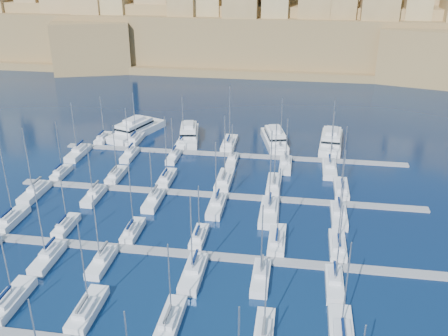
% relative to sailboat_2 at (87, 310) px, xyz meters
% --- Properties ---
extents(ground, '(600.00, 600.00, 0.00)m').
position_rel_sailboat_2_xyz_m(ground, '(11.44, 28.41, -0.75)').
color(ground, '#030E32').
rests_on(ground, ground).
extents(pontoon_mid_near, '(84.00, 2.00, 0.40)m').
position_rel_sailboat_2_xyz_m(pontoon_mid_near, '(11.44, 16.41, -0.55)').
color(pontoon_mid_near, slate).
rests_on(pontoon_mid_near, ground).
extents(pontoon_mid_far, '(84.00, 2.00, 0.40)m').
position_rel_sailboat_2_xyz_m(pontoon_mid_far, '(11.44, 38.41, -0.55)').
color(pontoon_mid_far, slate).
rests_on(pontoon_mid_far, ground).
extents(pontoon_far, '(84.00, 2.00, 0.40)m').
position_rel_sailboat_2_xyz_m(pontoon_far, '(11.44, 60.41, -0.55)').
color(pontoon_far, slate).
rests_on(pontoon_far, ground).
extents(sailboat_1, '(2.95, 9.84, 13.76)m').
position_rel_sailboat_2_xyz_m(sailboat_1, '(-11.59, 0.21, -0.01)').
color(sailboat_1, silver).
rests_on(sailboat_1, ground).
extents(sailboat_2, '(2.82, 9.41, 14.98)m').
position_rel_sailboat_2_xyz_m(sailboat_2, '(0.00, 0.00, 0.00)').
color(sailboat_2, silver).
rests_on(sailboat_2, ground).
extents(sailboat_3, '(2.68, 8.94, 12.65)m').
position_rel_sailboat_2_xyz_m(sailboat_3, '(11.91, -0.23, -0.02)').
color(sailboat_3, silver).
rests_on(sailboat_3, ground).
extents(sailboat_4, '(2.47, 8.24, 12.03)m').
position_rel_sailboat_2_xyz_m(sailboat_4, '(24.56, -0.57, -0.04)').
color(sailboat_4, silver).
rests_on(sailboat_4, ground).
extents(sailboat_5, '(3.10, 10.33, 14.63)m').
position_rel_sailboat_2_xyz_m(sailboat_5, '(34.49, 0.45, 0.01)').
color(sailboat_5, silver).
rests_on(sailboat_5, ground).
extents(sailboat_12, '(2.71, 9.04, 14.78)m').
position_rel_sailboat_2_xyz_m(sailboat_12, '(-23.99, 21.82, -0.00)').
color(sailboat_12, silver).
rests_on(sailboat_12, ground).
extents(sailboat_13, '(2.31, 7.69, 11.12)m').
position_rel_sailboat_2_xyz_m(sailboat_13, '(-13.00, 21.15, -0.05)').
color(sailboat_13, silver).
rests_on(sailboat_13, ground).
extents(sailboat_14, '(2.38, 7.92, 13.89)m').
position_rel_sailboat_2_xyz_m(sailboat_14, '(-0.50, 21.27, -0.02)').
color(sailboat_14, silver).
rests_on(sailboat_14, ground).
extents(sailboat_15, '(2.25, 7.50, 10.62)m').
position_rel_sailboat_2_xyz_m(sailboat_15, '(11.49, 21.06, -0.05)').
color(sailboat_15, silver).
rests_on(sailboat_15, ground).
extents(sailboat_16, '(2.82, 9.41, 14.31)m').
position_rel_sailboat_2_xyz_m(sailboat_16, '(24.94, 22.00, -0.01)').
color(sailboat_16, silver).
rests_on(sailboat_16, ground).
extents(sailboat_17, '(2.70, 8.98, 12.92)m').
position_rel_sailboat_2_xyz_m(sailboat_17, '(35.12, 21.79, -0.02)').
color(sailboat_17, silver).
rests_on(sailboat_17, ground).
extents(sailboat_19, '(2.62, 8.72, 14.47)m').
position_rel_sailboat_2_xyz_m(sailboat_19, '(-11.45, 11.16, -0.01)').
color(sailboat_19, silver).
rests_on(sailboat_19, ground).
extents(sailboat_20, '(2.49, 8.31, 13.24)m').
position_rel_sailboat_2_xyz_m(sailboat_20, '(-2.37, 11.36, -0.02)').
color(sailboat_20, silver).
rests_on(sailboat_20, ground).
extents(sailboat_21, '(2.94, 9.78, 14.66)m').
position_rel_sailboat_2_xyz_m(sailboat_21, '(12.75, 10.64, 0.00)').
color(sailboat_21, silver).
rests_on(sailboat_21, ground).
extents(sailboat_22, '(2.60, 8.67, 13.75)m').
position_rel_sailboat_2_xyz_m(sailboat_22, '(23.12, 11.19, -0.02)').
color(sailboat_22, silver).
rests_on(sailboat_22, ground).
extents(sailboat_23, '(2.56, 8.54, 14.52)m').
position_rel_sailboat_2_xyz_m(sailboat_23, '(34.12, 11.25, -0.01)').
color(sailboat_23, silver).
rests_on(sailboat_23, ground).
extents(sailboat_24, '(2.18, 7.27, 12.78)m').
position_rel_sailboat_2_xyz_m(sailboat_24, '(-24.28, 42.95, -0.03)').
color(sailboat_24, silver).
rests_on(sailboat_24, ground).
extents(sailboat_25, '(2.51, 8.36, 12.44)m').
position_rel_sailboat_2_xyz_m(sailboat_25, '(-11.66, 43.48, -0.03)').
color(sailboat_25, silver).
rests_on(sailboat_25, ground).
extents(sailboat_26, '(2.58, 8.60, 14.88)m').
position_rel_sailboat_2_xyz_m(sailboat_26, '(-0.24, 43.60, -0.00)').
color(sailboat_26, silver).
rests_on(sailboat_26, ground).
extents(sailboat_27, '(3.07, 10.22, 15.46)m').
position_rel_sailboat_2_xyz_m(sailboat_27, '(12.35, 44.40, 0.01)').
color(sailboat_27, silver).
rests_on(sailboat_27, ground).
extents(sailboat_28, '(2.85, 9.50, 14.37)m').
position_rel_sailboat_2_xyz_m(sailboat_28, '(23.04, 44.04, -0.00)').
color(sailboat_28, silver).
rests_on(sailboat_28, ground).
extents(sailboat_29, '(2.84, 9.48, 14.54)m').
position_rel_sailboat_2_xyz_m(sailboat_29, '(37.01, 44.03, -0.00)').
color(sailboat_29, silver).
rests_on(sailboat_29, ground).
extents(sailboat_30, '(2.84, 9.46, 15.20)m').
position_rel_sailboat_2_xyz_m(sailboat_30, '(-25.24, 32.80, 0.00)').
color(sailboat_30, silver).
rests_on(sailboat_30, ground).
extents(sailboat_31, '(2.48, 8.28, 12.28)m').
position_rel_sailboat_2_xyz_m(sailboat_31, '(-12.68, 33.38, -0.03)').
color(sailboat_31, silver).
rests_on(sailboat_31, ground).
extents(sailboat_32, '(2.61, 8.70, 11.96)m').
position_rel_sailboat_2_xyz_m(sailboat_32, '(-0.15, 33.17, -0.03)').
color(sailboat_32, silver).
rests_on(sailboat_32, ground).
extents(sailboat_33, '(2.81, 9.36, 14.44)m').
position_rel_sailboat_2_xyz_m(sailboat_33, '(12.61, 32.85, -0.01)').
color(sailboat_33, silver).
rests_on(sailboat_33, ground).
extents(sailboat_34, '(3.33, 11.11, 17.59)m').
position_rel_sailboat_2_xyz_m(sailboat_34, '(22.88, 31.99, 0.04)').
color(sailboat_34, silver).
rests_on(sailboat_34, ground).
extents(sailboat_35, '(2.89, 9.64, 14.37)m').
position_rel_sailboat_2_xyz_m(sailboat_35, '(35.91, 32.71, -0.00)').
color(sailboat_35, silver).
rests_on(sailboat_35, ground).
extents(sailboat_36, '(2.39, 7.95, 12.29)m').
position_rel_sailboat_2_xyz_m(sailboat_36, '(-23.16, 65.28, -0.03)').
color(sailboat_36, silver).
rests_on(sailboat_36, ground).
extents(sailboat_37, '(2.67, 8.88, 13.46)m').
position_rel_sailboat_2_xyz_m(sailboat_37, '(-14.56, 65.74, -0.02)').
color(sailboat_37, silver).
rests_on(sailboat_37, ground).
extents(sailboat_38, '(2.64, 8.80, 13.00)m').
position_rel_sailboat_2_xyz_m(sailboat_38, '(-1.72, 65.70, -0.02)').
color(sailboat_38, silver).
rests_on(sailboat_38, ground).
extents(sailboat_39, '(3.15, 10.51, 15.81)m').
position_rel_sailboat_2_xyz_m(sailboat_39, '(10.19, 66.54, 0.02)').
color(sailboat_39, silver).
rests_on(sailboat_39, ground).
extents(sailboat_40, '(2.61, 8.71, 13.72)m').
position_rel_sailboat_2_xyz_m(sailboat_40, '(23.22, 65.65, -0.02)').
color(sailboat_40, silver).
rests_on(sailboat_40, ground).
extents(sailboat_41, '(2.43, 8.09, 13.77)m').
position_rel_sailboat_2_xyz_m(sailboat_41, '(35.70, 65.35, -0.02)').
color(sailboat_41, silver).
rests_on(sailboat_41, ground).
extents(sailboat_42, '(2.94, 9.80, 13.94)m').
position_rel_sailboat_2_xyz_m(sailboat_42, '(-25.45, 54.63, -0.00)').
color(sailboat_42, silver).
rests_on(sailboat_42, ground).
extents(sailboat_43, '(2.43, 8.09, 12.93)m').
position_rel_sailboat_2_xyz_m(sailboat_43, '(-12.62, 55.47, -0.03)').
color(sailboat_43, silver).
rests_on(sailboat_43, ground).
extents(sailboat_44, '(2.23, 7.43, 10.94)m').
position_rel_sailboat_2_xyz_m(sailboat_44, '(-1.77, 55.80, -0.05)').
color(sailboat_44, silver).
rests_on(sailboat_44, ground).
extents(sailboat_45, '(2.24, 7.46, 10.11)m').
position_rel_sailboat_2_xyz_m(sailboat_45, '(12.48, 55.78, -0.06)').
color(sailboat_45, silver).
rests_on(sailboat_45, ground).
extents(sailboat_46, '(2.68, 8.92, 12.38)m').
position_rel_sailboat_2_xyz_m(sailboat_46, '(25.04, 55.06, -0.03)').
color(sailboat_46, silver).
rests_on(sailboat_46, ground).
extents(sailboat_47, '(3.05, 10.16, 14.68)m').
position_rel_sailboat_2_xyz_m(sailboat_47, '(34.97, 54.45, 0.00)').
color(sailboat_47, silver).
rests_on(sailboat_47, ground).
extents(motor_yacht_a, '(11.78, 19.83, 5.25)m').
position_rel_sailboat_2_xyz_m(motor_yacht_a, '(-16.01, 71.07, 0.97)').
color(motor_yacht_a, silver).
rests_on(motor_yacht_a, ground).
extents(motor_yacht_b, '(7.31, 16.20, 5.25)m').
position_rel_sailboat_2_xyz_m(motor_yacht_b, '(-1.01, 69.42, 0.97)').
color(motor_yacht_b, silver).
rests_on(motor_yacht_b, ground).
extents(motor_yacht_c, '(8.28, 16.47, 5.25)m').
position_rel_sailboat_2_xyz_m(motor_yacht_c, '(21.56, 69.51, 0.97)').
color(motor_yacht_c, silver).
rests_on(motor_yacht_c, ground).
extents(motor_yacht_d, '(6.71, 17.73, 5.25)m').
position_rel_sailboat_2_xyz_m(motor_yacht_d, '(35.95, 70.24, 0.97)').
color(motor_yacht_d, silver).
rests_on(motor_yacht_d, ground).
extents(fortified_city, '(460.00, 108.95, 59.52)m').
position_rel_sailboat_2_xyz_m(fortified_city, '(11.25, 183.67, 13.99)').
color(fortified_city, brown).
rests_on(fortified_city, ground).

